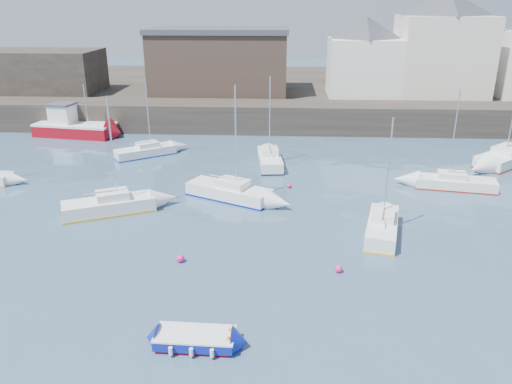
{
  "coord_description": "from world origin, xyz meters",
  "views": [
    {
      "loc": [
        1.65,
        -18.83,
        13.35
      ],
      "look_at": [
        0.0,
        12.0,
        1.5
      ],
      "focal_mm": 35.0,
      "sensor_mm": 36.0,
      "label": 1
    }
  ],
  "objects_px": {
    "sailboat_c": "(382,227)",
    "buoy_near": "(181,262)",
    "buoy_mid": "(339,272)",
    "fishing_boat": "(72,126)",
    "sailboat_b": "(230,191)",
    "sailboat_d": "(455,183)",
    "blue_dinghy": "(195,339)",
    "buoy_far": "(289,188)",
    "sailboat_f": "(270,159)",
    "sailboat_g": "(509,156)",
    "sailboat_a": "(109,205)",
    "sailboat_h": "(146,151)"
  },
  "relations": [
    {
      "from": "sailboat_c",
      "to": "buoy_mid",
      "type": "bearing_deg",
      "value": -123.39
    },
    {
      "from": "fishing_boat",
      "to": "sailboat_f",
      "type": "distance_m",
      "value": 22.89
    },
    {
      "from": "sailboat_f",
      "to": "sailboat_h",
      "type": "xyz_separation_m",
      "value": [
        -11.48,
        2.07,
        -0.07
      ]
    },
    {
      "from": "sailboat_h",
      "to": "sailboat_f",
      "type": "bearing_deg",
      "value": -10.23
    },
    {
      "from": "sailboat_g",
      "to": "buoy_mid",
      "type": "distance_m",
      "value": 26.19
    },
    {
      "from": "sailboat_d",
      "to": "blue_dinghy",
      "type": "bearing_deg",
      "value": -130.38
    },
    {
      "from": "fishing_boat",
      "to": "sailboat_f",
      "type": "xyz_separation_m",
      "value": [
        21.05,
        -8.99,
        -0.53
      ]
    },
    {
      "from": "sailboat_b",
      "to": "buoy_near",
      "type": "bearing_deg",
      "value": -100.27
    },
    {
      "from": "sailboat_d",
      "to": "sailboat_f",
      "type": "bearing_deg",
      "value": 160.47
    },
    {
      "from": "buoy_near",
      "to": "buoy_far",
      "type": "xyz_separation_m",
      "value": [
        6.04,
        11.91,
        0.0
      ]
    },
    {
      "from": "sailboat_f",
      "to": "buoy_far",
      "type": "relative_size",
      "value": 20.74
    },
    {
      "from": "buoy_mid",
      "to": "blue_dinghy",
      "type": "bearing_deg",
      "value": -135.72
    },
    {
      "from": "blue_dinghy",
      "to": "fishing_boat",
      "type": "xyz_separation_m",
      "value": [
        -18.66,
        33.54,
        0.71
      ]
    },
    {
      "from": "sailboat_f",
      "to": "sailboat_c",
      "type": "bearing_deg",
      "value": -61.88
    },
    {
      "from": "buoy_near",
      "to": "sailboat_b",
      "type": "bearing_deg",
      "value": 79.73
    },
    {
      "from": "blue_dinghy",
      "to": "buoy_mid",
      "type": "height_order",
      "value": "blue_dinghy"
    },
    {
      "from": "fishing_boat",
      "to": "sailboat_g",
      "type": "bearing_deg",
      "value": -9.7
    },
    {
      "from": "fishing_boat",
      "to": "sailboat_d",
      "type": "height_order",
      "value": "sailboat_d"
    },
    {
      "from": "sailboat_b",
      "to": "sailboat_f",
      "type": "height_order",
      "value": "sailboat_b"
    },
    {
      "from": "sailboat_d",
      "to": "buoy_mid",
      "type": "height_order",
      "value": "sailboat_d"
    },
    {
      "from": "blue_dinghy",
      "to": "sailboat_c",
      "type": "relative_size",
      "value": 0.47
    },
    {
      "from": "sailboat_c",
      "to": "sailboat_g",
      "type": "height_order",
      "value": "sailboat_g"
    },
    {
      "from": "fishing_boat",
      "to": "sailboat_b",
      "type": "xyz_separation_m",
      "value": [
        18.38,
        -17.02,
        -0.53
      ]
    },
    {
      "from": "sailboat_f",
      "to": "blue_dinghy",
      "type": "bearing_deg",
      "value": -95.57
    },
    {
      "from": "sailboat_h",
      "to": "sailboat_d",
      "type": "bearing_deg",
      "value": -15.48
    },
    {
      "from": "buoy_far",
      "to": "buoy_mid",
      "type": "bearing_deg",
      "value": -78.79
    },
    {
      "from": "sailboat_d",
      "to": "buoy_near",
      "type": "distance_m",
      "value": 22.41
    },
    {
      "from": "blue_dinghy",
      "to": "fishing_boat",
      "type": "bearing_deg",
      "value": 119.08
    },
    {
      "from": "sailboat_h",
      "to": "buoy_mid",
      "type": "bearing_deg",
      "value": -52.38
    },
    {
      "from": "fishing_boat",
      "to": "sailboat_a",
      "type": "xyz_separation_m",
      "value": [
        10.6,
        -20.09,
        -0.51
      ]
    },
    {
      "from": "sailboat_b",
      "to": "sailboat_d",
      "type": "bearing_deg",
      "value": 10.06
    },
    {
      "from": "sailboat_f",
      "to": "buoy_mid",
      "type": "relative_size",
      "value": 18.38
    },
    {
      "from": "buoy_far",
      "to": "sailboat_g",
      "type": "bearing_deg",
      "value": 20.91
    },
    {
      "from": "fishing_boat",
      "to": "sailboat_f",
      "type": "relative_size",
      "value": 1.15
    },
    {
      "from": "sailboat_c",
      "to": "sailboat_d",
      "type": "bearing_deg",
      "value": 50.5
    },
    {
      "from": "sailboat_f",
      "to": "sailboat_g",
      "type": "xyz_separation_m",
      "value": [
        21.06,
        1.79,
        0.04
      ]
    },
    {
      "from": "sailboat_c",
      "to": "sailboat_d",
      "type": "distance_m",
      "value": 10.98
    },
    {
      "from": "fishing_boat",
      "to": "sailboat_d",
      "type": "distance_m",
      "value": 37.95
    },
    {
      "from": "sailboat_b",
      "to": "sailboat_c",
      "type": "height_order",
      "value": "sailboat_b"
    },
    {
      "from": "sailboat_g",
      "to": "sailboat_d",
      "type": "bearing_deg",
      "value": -135.1
    },
    {
      "from": "buoy_mid",
      "to": "sailboat_b",
      "type": "bearing_deg",
      "value": 123.84
    },
    {
      "from": "sailboat_d",
      "to": "buoy_far",
      "type": "distance_m",
      "value": 12.58
    },
    {
      "from": "sailboat_c",
      "to": "buoy_far",
      "type": "bearing_deg",
      "value": 125.26
    },
    {
      "from": "fishing_boat",
      "to": "sailboat_f",
      "type": "bearing_deg",
      "value": -23.11
    },
    {
      "from": "buoy_mid",
      "to": "buoy_far",
      "type": "relative_size",
      "value": 1.13
    },
    {
      "from": "buoy_far",
      "to": "sailboat_a",
      "type": "bearing_deg",
      "value": -155.62
    },
    {
      "from": "sailboat_b",
      "to": "sailboat_f",
      "type": "distance_m",
      "value": 8.47
    },
    {
      "from": "sailboat_b",
      "to": "buoy_mid",
      "type": "bearing_deg",
      "value": -56.16
    },
    {
      "from": "sailboat_c",
      "to": "buoy_near",
      "type": "xyz_separation_m",
      "value": [
        -11.62,
        -4.03,
        -0.55
      ]
    },
    {
      "from": "sailboat_a",
      "to": "buoy_near",
      "type": "xyz_separation_m",
      "value": [
        6.05,
        -6.43,
        -0.55
      ]
    }
  ]
}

